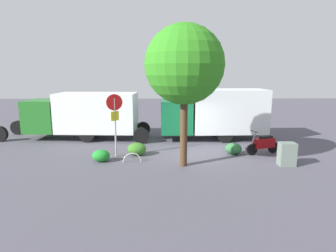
{
  "coord_description": "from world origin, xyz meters",
  "views": [
    {
      "loc": [
        1.52,
        13.49,
        3.96
      ],
      "look_at": [
        1.3,
        0.12,
        1.41
      ],
      "focal_mm": 30.04,
      "sensor_mm": 36.0,
      "label": 1
    }
  ],
  "objects": [
    {
      "name": "shrub_near_sign",
      "position": [
        4.34,
        1.24,
        0.27
      ],
      "size": [
        0.8,
        0.66,
        0.55
      ],
      "primitive_type": "ellipsoid",
      "color": "#1F8029",
      "rests_on": "ground"
    },
    {
      "name": "box_truck_far",
      "position": [
        6.48,
        -3.36,
        1.56
      ],
      "size": [
        8.39,
        2.58,
        2.76
      ],
      "rotation": [
        0.0,
        0.0,
        -0.05
      ],
      "color": "black",
      "rests_on": "ground"
    },
    {
      "name": "motorcycle",
      "position": [
        -3.41,
        0.16,
        0.52
      ],
      "size": [
        1.74,
        0.8,
        1.2
      ],
      "rotation": [
        0.0,
        0.0,
        0.33
      ],
      "color": "black",
      "rests_on": "ground"
    },
    {
      "name": "street_tree",
      "position": [
        0.67,
        1.86,
        4.26
      ],
      "size": [
        3.26,
        3.26,
        5.91
      ],
      "color": "#47301E",
      "rests_on": "ground"
    },
    {
      "name": "utility_cabinet",
      "position": [
        -3.79,
        1.93,
        0.51
      ],
      "size": [
        0.69,
        0.53,
        1.01
      ],
      "primitive_type": "cube",
      "rotation": [
        0.0,
        0.0,
        -0.03
      ],
      "color": "slate",
      "rests_on": "ground"
    },
    {
      "name": "ground_plane",
      "position": [
        0.0,
        0.0,
        0.0
      ],
      "size": [
        60.0,
        60.0,
        0.0
      ],
      "primitive_type": "plane",
      "color": "#4B4853"
    },
    {
      "name": "bike_rack_hoop",
      "position": [
        2.94,
        1.34,
        0.0
      ],
      "size": [
        0.85,
        0.17,
        0.85
      ],
      "primitive_type": "torus",
      "rotation": [
        1.57,
        0.0,
        0.14
      ],
      "color": "#B7B7BC",
      "rests_on": "ground"
    },
    {
      "name": "stop_sign",
      "position": [
        3.8,
        0.47,
        1.99
      ],
      "size": [
        0.71,
        0.33,
        2.99
      ],
      "color": "#9E9EA3",
      "rests_on": "ground"
    },
    {
      "name": "box_truck_near",
      "position": [
        -1.45,
        -3.09,
        1.64
      ],
      "size": [
        7.81,
        2.34,
        2.99
      ],
      "rotation": [
        0.0,
        0.0,
        0.02
      ],
      "color": "black",
      "rests_on": "ground"
    },
    {
      "name": "shrub_mid_verge",
      "position": [
        -1.92,
        0.18,
        0.28
      ],
      "size": [
        0.82,
        0.67,
        0.56
      ],
      "primitive_type": "ellipsoid",
      "color": "#2B6234",
      "rests_on": "ground"
    },
    {
      "name": "shrub_by_tree",
      "position": [
        2.81,
        0.28,
        0.31
      ],
      "size": [
        0.91,
        0.74,
        0.62
      ],
      "primitive_type": "ellipsoid",
      "color": "#367023",
      "rests_on": "ground"
    }
  ]
}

